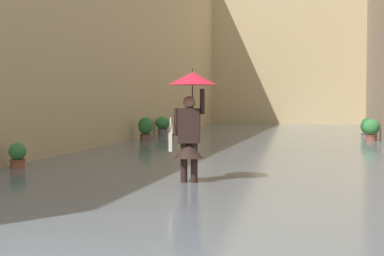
{
  "coord_description": "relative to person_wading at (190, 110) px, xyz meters",
  "views": [
    {
      "loc": [
        -2.74,
        3.27,
        1.61
      ],
      "look_at": [
        -0.09,
        -7.36,
        1.03
      ],
      "focal_mm": 54.92,
      "sensor_mm": 36.0,
      "label": 1
    }
  ],
  "objects": [
    {
      "name": "ground_plane",
      "position": [
        0.24,
        -7.93,
        -1.37
      ],
      "size": [
        72.72,
        72.72,
        0.0
      ],
      "primitive_type": "plane",
      "color": "slate"
    },
    {
      "name": "flood_water",
      "position": [
        0.24,
        -7.93,
        -1.32
      ],
      "size": [
        9.11,
        35.09,
        0.11
      ],
      "primitive_type": "cube",
      "color": "slate",
      "rests_on": "ground_plane"
    },
    {
      "name": "building_facade_right",
      "position": [
        5.3,
        -7.92,
        2.85
      ],
      "size": [
        2.04,
        33.09,
        8.45
      ],
      "color": "tan",
      "rests_on": "ground_plane"
    },
    {
      "name": "building_facade_far",
      "position": [
        0.24,
        -23.37,
        4.22
      ],
      "size": [
        11.91,
        1.8,
        11.2
      ],
      "primitive_type": "cube",
      "color": "tan",
      "rests_on": "ground_plane"
    },
    {
      "name": "person_wading",
      "position": [
        0.0,
        0.0,
        0.0
      ],
      "size": [
        0.86,
        0.86,
        2.11
      ],
      "color": "#2D2319",
      "rests_on": "ground_plane"
    },
    {
      "name": "potted_plant_near_right",
      "position": [
        4.05,
        -11.68,
        -0.87
      ],
      "size": [
        0.57,
        0.57,
        0.85
      ],
      "color": "#66605B",
      "rests_on": "ground_plane"
    },
    {
      "name": "potted_plant_mid_left",
      "position": [
        -3.6,
        -10.93,
        -0.88
      ],
      "size": [
        0.56,
        0.56,
        0.85
      ],
      "color": "brown",
      "rests_on": "ground_plane"
    },
    {
      "name": "potted_plant_far_right",
      "position": [
        4.02,
        -1.11,
        -1.02
      ],
      "size": [
        0.36,
        0.36,
        0.65
      ],
      "color": "#9E563D",
      "rests_on": "ground_plane"
    },
    {
      "name": "potted_plant_mid_right",
      "position": [
        3.91,
        -9.2,
        -0.87
      ],
      "size": [
        0.5,
        0.5,
        0.92
      ],
      "color": "brown",
      "rests_on": "ground_plane"
    },
    {
      "name": "potted_plant_near_left",
      "position": [
        -3.55,
        -12.68,
        -0.95
      ],
      "size": [
        0.48,
        0.48,
        0.82
      ],
      "color": "#66605B",
      "rests_on": "ground_plane"
    }
  ]
}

